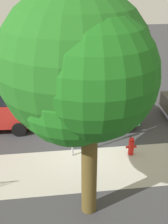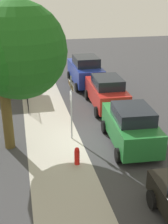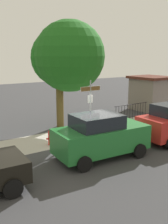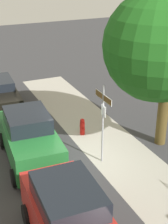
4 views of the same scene
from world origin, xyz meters
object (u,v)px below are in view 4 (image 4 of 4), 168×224
at_px(car_red, 71,221).
at_px(fire_hydrant, 82,127).
at_px(street_sign, 103,113).
at_px(car_green, 30,138).
at_px(shade_tree, 163,48).

height_order(car_red, fire_hydrant, car_red).
bearing_deg(street_sign, fire_hydrant, 175.12).
xyz_separation_m(car_green, car_red, (4.86, -0.27, -0.00)).
bearing_deg(car_green, car_red, 0.68).
xyz_separation_m(street_sign, shade_tree, (-0.02, 2.47, 2.16)).
distance_m(shade_tree, fire_hydrant, 5.04).
bearing_deg(car_green, shade_tree, 80.09).
bearing_deg(street_sign, car_green, -116.33).
distance_m(shade_tree, car_green, 6.09).
distance_m(car_green, fire_hydrant, 2.98).
bearing_deg(fire_hydrant, car_red, -26.72).
height_order(shade_tree, fire_hydrant, shade_tree).
relative_size(car_green, car_red, 0.95).
distance_m(car_green, car_red, 4.87).
bearing_deg(fire_hydrant, street_sign, -4.88).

